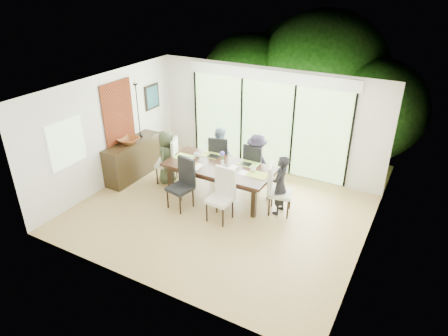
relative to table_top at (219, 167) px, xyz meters
The scene contains 62 objects.
floor 1.08m from the table_top, 62.09° to the right, with size 6.00×5.00×0.01m, color olive.
ceiling 2.11m from the table_top, 62.09° to the right, with size 6.00×5.00×0.01m, color white.
wall_back 1.95m from the table_top, 78.68° to the left, with size 6.00×0.02×2.70m, color silver.
wall_front 3.27m from the table_top, 83.50° to the right, with size 6.00×0.02×2.70m, color silver.
wall_left 2.80m from the table_top, 165.42° to the right, with size 0.02×5.00×2.70m, color beige.
wall_right 3.50m from the table_top, 11.53° to the right, with size 0.02×5.00×2.70m, color silver.
glass_doors 1.87m from the table_top, 78.44° to the left, with size 4.20×0.02×2.30m, color #598C3F.
blinds_header 2.52m from the table_top, 78.37° to the left, with size 4.40×0.06×0.28m, color white.
mullion_a 2.52m from the table_top, 134.41° to the left, with size 0.05×0.04×2.30m, color black.
mullion_b 1.86m from the table_top, 100.72° to the left, with size 0.05×0.04×2.30m, color black.
mullion_c 2.12m from the table_top, 59.00° to the left, with size 0.05×0.04×2.30m, color black.
mullion_d 3.07m from the table_top, 35.71° to the left, with size 0.05×0.04×2.30m, color black.
side_window 3.30m from the table_top, 144.07° to the right, with size 0.02×0.90×1.00m, color #8CAD7F.
deck 2.85m from the table_top, 82.34° to the left, with size 6.00×1.80×0.10m, color #4F3D22.
rail_top 3.54m from the table_top, 84.07° to the left, with size 6.00×0.08×0.06m, color brown.
foliage_left 4.78m from the table_top, 107.65° to the left, with size 3.20×3.20×3.20m, color #14380F.
foliage_mid 5.27m from the table_top, 81.49° to the left, with size 4.00×4.00×4.00m, color #14380F.
foliage_right 5.04m from the table_top, 59.26° to the left, with size 2.80×2.80×2.80m, color #14380F.
foliage_far 5.88m from the table_top, 92.32° to the left, with size 3.60×3.60×3.60m, color #14380F.
table_top is the anchor object (origin of this frame).
table_apron 0.09m from the table_top, ahead, with size 2.29×0.94×0.10m, color black.
table_leg_fl 1.23m from the table_top, 158.29° to the right, with size 0.09×0.09×0.72m, color black.
table_leg_fr 1.23m from the table_top, 21.71° to the right, with size 0.09×0.09×0.72m, color black.
table_leg_bl 1.23m from the table_top, 158.29° to the left, with size 0.09×0.09×0.72m, color black.
table_leg_br 1.23m from the table_top, 21.71° to the left, with size 0.09×0.09×0.72m, color black.
chair_left_end 1.51m from the table_top, behind, with size 0.48×0.48×1.14m, color beige, non-canonical shape.
chair_right_end 1.51m from the table_top, ahead, with size 0.48×0.48×1.14m, color beige, non-canonical shape.
chair_far_left 0.98m from the table_top, 117.90° to the left, with size 0.48×0.48×1.14m, color black, non-canonical shape.
chair_far_right 1.03m from the table_top, 57.09° to the left, with size 0.48×0.48×1.14m, color black, non-canonical shape.
chair_near_left 1.02m from the table_top, 119.89° to the right, with size 0.48×0.48×1.14m, color black, non-canonical shape.
chair_near_right 1.02m from the table_top, 60.11° to the right, with size 0.48×0.48×1.14m, color silver, non-canonical shape.
person_left_end 1.48m from the table_top, behind, with size 0.63×0.39×1.34m, color #3C452E.
person_right_end 1.48m from the table_top, ahead, with size 0.63×0.39×1.34m, color black.
person_far_left 0.95m from the table_top, 118.47° to the left, with size 0.63×0.39×1.34m, color #7A9BB1.
person_far_right 1.00m from the table_top, 56.47° to the left, with size 0.63×0.39×1.34m, color black.
placemat_left 0.95m from the table_top, behind, with size 0.46×0.33×0.01m, color #92C446.
placemat_right 0.95m from the table_top, ahead, with size 0.46×0.33×0.01m, color #8DA23A.
placemat_far_l 0.60m from the table_top, 138.37° to the left, with size 0.46×0.33×0.01m, color #9FBA42.
placemat_far_r 0.68m from the table_top, 36.03° to the left, with size 0.46×0.33×0.01m, color #8BC144.
placemat_paper 0.63m from the table_top, 151.39° to the right, with size 0.46×0.33×0.01m, color white.
tablet_far_l 0.50m from the table_top, 135.00° to the left, with size 0.27×0.19×0.01m, color black.
tablet_far_r 0.61m from the table_top, 34.99° to the left, with size 0.25×0.18×0.01m, color black.
papers 0.70m from the table_top, ahead, with size 0.31×0.23×0.00m, color white.
platter_base 0.63m from the table_top, 151.39° to the right, with size 0.27×0.27×0.02m, color white.
platter_snacks 0.63m from the table_top, 151.39° to the right, with size 0.21×0.21×0.01m, color #C26916.
vase 0.12m from the table_top, 45.00° to the left, with size 0.08×0.08×0.12m, color silver.
hyacinth_stems 0.23m from the table_top, 45.00° to the left, with size 0.04×0.04×0.17m, color #337226.
hyacinth_blooms 0.33m from the table_top, 45.00° to the left, with size 0.11×0.11×0.11m, color #6051CB.
laptop 0.86m from the table_top, behind, with size 0.34×0.22×0.03m, color silver.
cup_a 0.72m from the table_top, 167.91° to the left, with size 0.13×0.13×0.10m, color white.
cup_b 0.20m from the table_top, 33.69° to the right, with size 0.10×0.10×0.10m, color white.
cup_c 0.81m from the table_top, ahead, with size 0.13×0.13×0.10m, color white.
book 0.26m from the table_top, 11.31° to the left, with size 0.17×0.23×0.02m, color white.
sideboard 2.42m from the table_top, behind, with size 0.48×1.70×0.96m, color black.
bowl 2.43m from the table_top, behind, with size 0.51×0.51×0.12m, color brown.
candlestick_base 2.41m from the table_top, behind, with size 0.11×0.11×0.04m, color black.
candlestick_shaft 2.56m from the table_top, behind, with size 0.03×0.03×1.33m, color black.
candlestick_pan 2.86m from the table_top, behind, with size 0.11×0.11×0.03m, color black.
candle 2.90m from the table_top, behind, with size 0.04×0.04×0.11m, color silver.
tapestry 2.79m from the table_top, behind, with size 0.02×1.00×1.50m, color maroon.
art_frame 2.97m from the table_top, 158.78° to the left, with size 0.03×0.55×0.65m, color black.
art_canvas 2.95m from the table_top, 158.63° to the left, with size 0.01×0.45×0.55m, color #17424A.
Camera 1 is at (3.64, -6.36, 4.78)m, focal length 32.00 mm.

